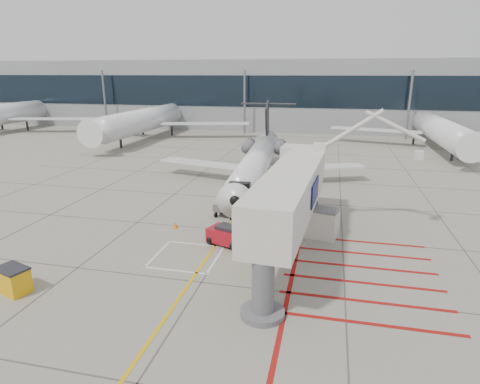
% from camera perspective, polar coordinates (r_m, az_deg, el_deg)
% --- Properties ---
extents(ground_plane, '(260.00, 260.00, 0.00)m').
position_cam_1_polar(ground_plane, '(27.04, -2.85, -8.66)').
color(ground_plane, gray).
rests_on(ground_plane, ground).
extents(regional_jet, '(25.72, 31.51, 7.87)m').
position_cam_1_polar(regional_jet, '(39.73, 1.92, 5.59)').
color(regional_jet, white).
rests_on(regional_jet, ground_plane).
extents(jet_bridge, '(10.37, 19.68, 7.64)m').
position_cam_1_polar(jet_bridge, '(24.94, 6.93, -1.53)').
color(jet_bridge, silver).
rests_on(jet_bridge, ground_plane).
extents(pushback_tug, '(2.91, 2.31, 1.48)m').
position_cam_1_polar(pushback_tug, '(28.02, -1.88, -6.05)').
color(pushback_tug, '#A8101D').
rests_on(pushback_tug, ground_plane).
extents(spill_bin, '(1.97, 1.61, 1.47)m').
position_cam_1_polar(spill_bin, '(25.48, -29.54, -10.80)').
color(spill_bin, '#EAA60D').
rests_on(spill_bin, ground_plane).
extents(baggage_cart, '(2.10, 1.59, 1.18)m').
position_cam_1_polar(baggage_cart, '(33.24, -1.99, -2.62)').
color(baggage_cart, '#515256').
rests_on(baggage_cart, ground_plane).
extents(ground_power_unit, '(3.02, 2.19, 2.15)m').
position_cam_1_polar(ground_power_unit, '(29.81, 11.11, -4.25)').
color(ground_power_unit, beige).
rests_on(ground_power_unit, ground_plane).
extents(cone_nose, '(0.36, 0.36, 0.50)m').
position_cam_1_polar(cone_nose, '(31.43, -9.17, -4.65)').
color(cone_nose, orange).
rests_on(cone_nose, ground_plane).
extents(cone_side, '(0.41, 0.41, 0.57)m').
position_cam_1_polar(cone_side, '(34.41, 5.13, -2.53)').
color(cone_side, orange).
rests_on(cone_side, ground_plane).
extents(terminal_building, '(180.00, 28.00, 14.00)m').
position_cam_1_polar(terminal_building, '(93.68, 15.22, 13.30)').
color(terminal_building, gray).
rests_on(terminal_building, ground_plane).
extents(terminal_glass_band, '(180.00, 0.10, 6.00)m').
position_cam_1_polar(terminal_glass_band, '(79.61, 15.60, 13.50)').
color(terminal_glass_band, black).
rests_on(terminal_glass_band, ground_plane).
extents(bg_aircraft_a, '(37.24, 41.38, 12.41)m').
position_cam_1_polar(bg_aircraft_a, '(95.06, -30.70, 11.16)').
color(bg_aircraft_a, silver).
rests_on(bg_aircraft_a, ground_plane).
extents(bg_aircraft_b, '(35.99, 39.99, 12.00)m').
position_cam_1_polar(bg_aircraft_b, '(76.95, -12.53, 12.12)').
color(bg_aircraft_b, silver).
rests_on(bg_aircraft_b, ground_plane).
extents(bg_aircraft_c, '(32.66, 36.29, 10.89)m').
position_cam_1_polar(bg_aircraft_c, '(71.65, 26.30, 10.07)').
color(bg_aircraft_c, silver).
rests_on(bg_aircraft_c, ground_plane).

